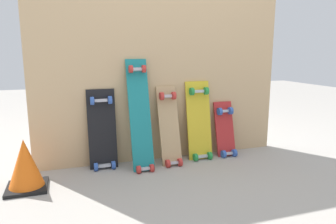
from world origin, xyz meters
name	(u,v)px	position (x,y,z in m)	size (l,w,h in m)	color
ground_plane	(165,159)	(0.00, 0.00, 0.00)	(12.00, 12.00, 0.00)	#9E9991
plywood_wall_panel	(163,68)	(0.00, 0.07, 0.79)	(2.17, 0.04, 1.59)	tan
skateboard_black	(102,133)	(-0.54, -0.01, 0.29)	(0.23, 0.16, 0.70)	black
skateboard_teal	(140,119)	(-0.24, -0.10, 0.41)	(0.17, 0.32, 0.95)	#197A7F
skateboard_natural	(170,129)	(0.01, -0.07, 0.29)	(0.17, 0.27, 0.71)	tan
skateboard_yellow	(199,124)	(0.30, -0.03, 0.31)	(0.22, 0.20, 0.74)	gold
skateboard_red	(225,132)	(0.56, -0.04, 0.21)	(0.18, 0.20, 0.55)	#B22626
traffic_cone	(25,165)	(-1.10, -0.27, 0.17)	(0.27, 0.27, 0.36)	black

